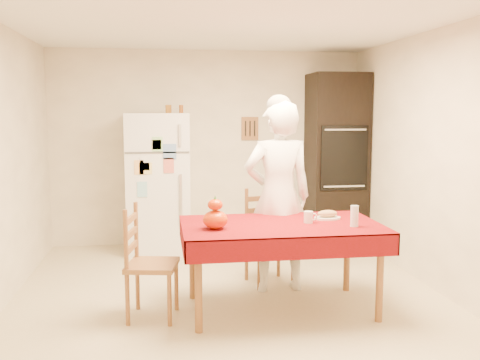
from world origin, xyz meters
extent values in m
plane|color=#C5B78E|center=(0.00, 0.00, 0.00)|extent=(4.50, 4.50, 0.00)
cube|color=white|center=(0.00, 2.25, 1.25)|extent=(4.00, 0.02, 2.50)
cube|color=white|center=(0.00, -2.25, 1.25)|extent=(4.00, 0.02, 2.50)
cube|color=white|center=(2.00, 0.00, 1.25)|extent=(0.02, 4.50, 2.50)
cube|color=white|center=(0.00, 0.00, 2.50)|extent=(4.00, 4.50, 0.02)
cube|color=brown|center=(0.55, 2.23, 1.50)|extent=(0.22, 0.02, 0.30)
cube|color=white|center=(-0.65, 1.88, 0.85)|extent=(0.75, 0.70, 1.70)
cube|color=silver|center=(-0.39, 1.51, 1.45)|extent=(0.03, 0.03, 0.25)
cube|color=silver|center=(-0.39, 1.51, 0.70)|extent=(0.03, 0.03, 0.60)
cube|color=black|center=(1.63, 1.93, 1.10)|extent=(0.70, 0.60, 2.20)
cube|color=black|center=(1.63, 1.62, 1.15)|extent=(0.59, 0.02, 0.80)
cylinder|color=brown|center=(-0.34, -0.68, 0.35)|extent=(0.06, 0.06, 0.71)
cylinder|color=brown|center=(-0.34, 0.10, 0.35)|extent=(0.06, 0.06, 0.71)
cylinder|color=brown|center=(1.14, -0.68, 0.35)|extent=(0.06, 0.06, 0.71)
cylinder|color=brown|center=(1.14, 0.10, 0.35)|extent=(0.06, 0.06, 0.71)
cube|color=brown|center=(0.40, -0.29, 0.73)|extent=(1.60, 0.90, 0.04)
cube|color=#520904|center=(0.40, -0.29, 0.76)|extent=(1.70, 1.00, 0.01)
cylinder|color=brown|center=(0.31, 0.22, 0.21)|extent=(0.04, 0.04, 0.43)
cylinder|color=brown|center=(0.24, 0.56, 0.21)|extent=(0.04, 0.04, 0.43)
cylinder|color=brown|center=(0.66, 0.30, 0.21)|extent=(0.04, 0.04, 0.43)
cylinder|color=brown|center=(0.59, 0.63, 0.21)|extent=(0.04, 0.04, 0.43)
cube|color=brown|center=(0.45, 0.43, 0.45)|extent=(0.49, 0.48, 0.04)
cube|color=brown|center=(0.41, 0.59, 0.70)|extent=(0.36, 0.10, 0.50)
cylinder|color=brown|center=(-0.56, -0.53, 0.21)|extent=(0.04, 0.04, 0.43)
cylinder|color=brown|center=(-0.90, -0.46, 0.21)|extent=(0.04, 0.04, 0.43)
cylinder|color=brown|center=(-0.50, -0.17, 0.21)|extent=(0.04, 0.04, 0.43)
cylinder|color=brown|center=(-0.83, -0.11, 0.21)|extent=(0.04, 0.04, 0.43)
cube|color=brown|center=(-0.70, -0.32, 0.45)|extent=(0.47, 0.49, 0.04)
cube|color=brown|center=(-0.87, -0.29, 0.70)|extent=(0.09, 0.36, 0.50)
imported|color=white|center=(0.49, 0.23, 0.91)|extent=(0.69, 0.47, 1.82)
cylinder|color=white|center=(0.64, -0.29, 0.81)|extent=(0.08, 0.08, 0.10)
ellipsoid|color=#E33805|center=(-0.18, -0.41, 0.84)|extent=(0.21, 0.21, 0.15)
ellipsoid|color=#D54D05|center=(-0.18, -0.41, 0.96)|extent=(0.12, 0.12, 0.09)
cylinder|color=silver|center=(0.98, -0.49, 0.85)|extent=(0.07, 0.07, 0.18)
cylinder|color=white|center=(0.86, -0.16, 0.77)|extent=(0.24, 0.24, 0.02)
ellipsoid|color=#AD7D55|center=(0.86, -0.16, 0.81)|extent=(0.18, 0.10, 0.06)
cylinder|color=#985D1B|center=(-0.52, 1.93, 1.75)|extent=(0.05, 0.05, 0.10)
cylinder|color=brown|center=(-0.50, 1.93, 1.75)|extent=(0.05, 0.05, 0.10)
cylinder|color=brown|center=(-0.35, 1.93, 1.75)|extent=(0.05, 0.05, 0.10)
camera|label=1|loc=(-0.61, -4.69, 1.71)|focal=40.00mm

